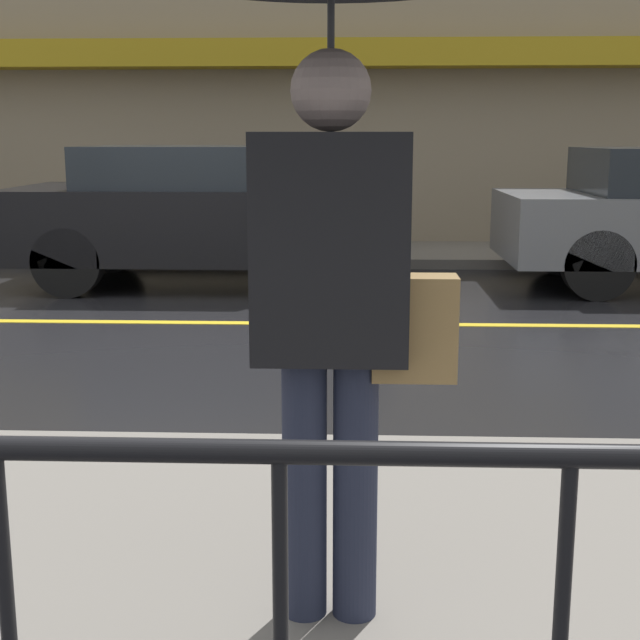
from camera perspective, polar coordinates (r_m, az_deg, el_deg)
ground_plane at (r=7.66m, az=-11.03°, el=-0.15°), size 80.00×80.00×0.00m
sidewalk_far at (r=11.63m, az=-6.44°, el=4.28°), size 28.00×1.88×0.12m
lane_marking at (r=7.66m, az=-11.03°, el=-0.12°), size 25.20×0.12×0.01m
building_storefront at (r=12.67m, az=-6.00°, el=18.01°), size 28.00×0.85×5.95m
pedestrian at (r=2.49m, az=0.85°, el=15.35°), size 0.97×0.97×2.06m
car_black at (r=9.50m, az=-7.56°, el=6.84°), size 3.92×1.89×1.44m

